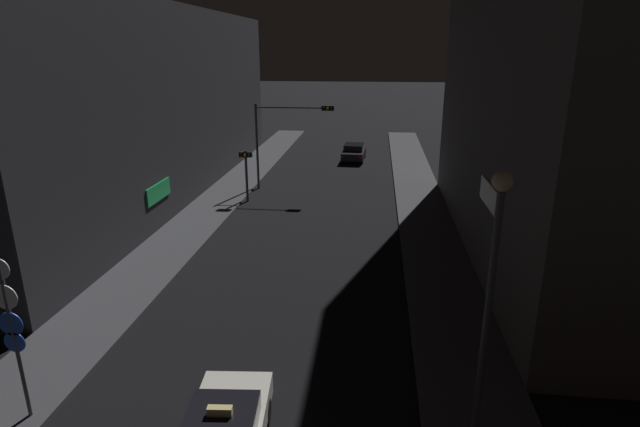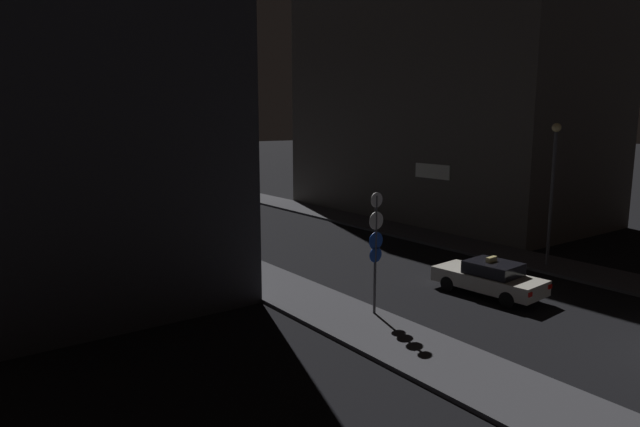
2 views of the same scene
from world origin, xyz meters
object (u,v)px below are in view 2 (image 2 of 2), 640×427
(far_car, at_px, (188,189))
(traffic_light_overhead, at_px, (187,160))
(taxi, at_px, (489,278))
(sign_pole_left, at_px, (376,243))
(traffic_light_left_kerb, at_px, (178,192))
(street_lamp_near_block, at_px, (553,177))

(far_car, bearing_deg, traffic_light_overhead, -112.46)
(taxi, height_order, sign_pole_left, sign_pole_left)
(far_car, xyz_separation_m, traffic_light_left_kerb, (-6.12, -13.18, 1.63))
(traffic_light_left_kerb, xyz_separation_m, sign_pole_left, (-0.76, -20.07, 0.39))
(far_car, relative_size, traffic_light_overhead, 0.78)
(traffic_light_left_kerb, distance_m, street_lamp_near_block, 22.62)
(far_car, bearing_deg, sign_pole_left, -101.68)
(traffic_light_left_kerb, height_order, street_lamp_near_block, street_lamp_near_block)
(traffic_light_overhead, xyz_separation_m, traffic_light_left_kerb, (-1.96, -3.13, -1.83))
(traffic_light_overhead, relative_size, sign_pole_left, 1.31)
(traffic_light_overhead, height_order, sign_pole_left, traffic_light_overhead)
(far_car, relative_size, traffic_light_left_kerb, 1.39)
(street_lamp_near_block, bearing_deg, traffic_light_overhead, 110.29)
(far_car, relative_size, street_lamp_near_block, 0.67)
(taxi, distance_m, street_lamp_near_block, 6.95)
(far_car, height_order, street_lamp_near_block, street_lamp_near_block)
(taxi, height_order, traffic_light_left_kerb, traffic_light_left_kerb)
(far_car, bearing_deg, taxi, -92.42)
(taxi, relative_size, traffic_light_overhead, 0.79)
(far_car, height_order, sign_pole_left, sign_pole_left)
(traffic_light_left_kerb, relative_size, street_lamp_near_block, 0.48)
(far_car, distance_m, traffic_light_left_kerb, 14.62)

